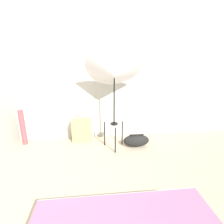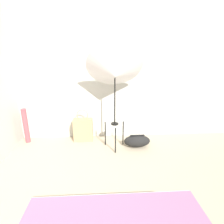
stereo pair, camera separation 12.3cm
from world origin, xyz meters
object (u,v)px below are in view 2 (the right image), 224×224
at_px(paper_roll, 26,126).
at_px(duffel_bag, 137,141).
at_px(photo_umbrella, 115,72).
at_px(tote_bag, 83,130).

bearing_deg(paper_roll, duffel_bag, -8.50).
height_order(duffel_bag, paper_roll, paper_roll).
relative_size(photo_umbrella, tote_bag, 2.82).
xyz_separation_m(tote_bag, duffel_bag, (1.00, -0.31, -0.12)).
relative_size(tote_bag, duffel_bag, 1.33).
height_order(photo_umbrella, duffel_bag, photo_umbrella).
distance_m(tote_bag, duffel_bag, 1.06).
relative_size(tote_bag, paper_roll, 0.95).
bearing_deg(tote_bag, paper_roll, -179.80).
bearing_deg(duffel_bag, paper_roll, 171.50).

